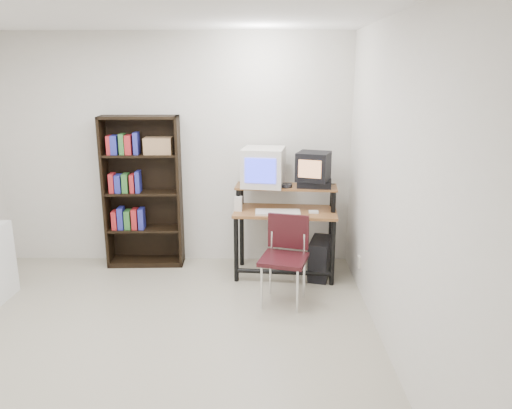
{
  "coord_description": "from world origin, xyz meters",
  "views": [
    {
      "loc": [
        0.99,
        -3.61,
        2.18
      ],
      "look_at": [
        0.94,
        1.1,
        0.92
      ],
      "focal_mm": 35.0,
      "sensor_mm": 36.0,
      "label": 1
    }
  ],
  "objects_px": {
    "crt_monitor": "(263,167)",
    "pc_tower": "(320,258)",
    "computer_desk": "(285,215)",
    "school_chair": "(285,250)",
    "crt_tv": "(313,166)",
    "bookshelf": "(143,190)"
  },
  "relations": [
    {
      "from": "computer_desk",
      "to": "school_chair",
      "type": "xyz_separation_m",
      "value": [
        -0.03,
        -0.66,
        -0.16
      ]
    },
    {
      "from": "crt_monitor",
      "to": "bookshelf",
      "type": "relative_size",
      "value": 0.29
    },
    {
      "from": "crt_monitor",
      "to": "pc_tower",
      "type": "bearing_deg",
      "value": -10.11
    },
    {
      "from": "crt_monitor",
      "to": "bookshelf",
      "type": "distance_m",
      "value": 1.4
    },
    {
      "from": "pc_tower",
      "to": "school_chair",
      "type": "distance_m",
      "value": 0.78
    },
    {
      "from": "crt_monitor",
      "to": "computer_desk",
      "type": "bearing_deg",
      "value": -22.41
    },
    {
      "from": "computer_desk",
      "to": "crt_tv",
      "type": "bearing_deg",
      "value": 13.99
    },
    {
      "from": "computer_desk",
      "to": "bookshelf",
      "type": "height_order",
      "value": "bookshelf"
    },
    {
      "from": "crt_tv",
      "to": "bookshelf",
      "type": "distance_m",
      "value": 1.93
    },
    {
      "from": "crt_monitor",
      "to": "bookshelf",
      "type": "height_order",
      "value": "bookshelf"
    },
    {
      "from": "crt_monitor",
      "to": "crt_tv",
      "type": "bearing_deg",
      "value": -1.74
    },
    {
      "from": "crt_tv",
      "to": "crt_monitor",
      "type": "bearing_deg",
      "value": -171.45
    },
    {
      "from": "computer_desk",
      "to": "pc_tower",
      "type": "distance_m",
      "value": 0.6
    },
    {
      "from": "computer_desk",
      "to": "bookshelf",
      "type": "bearing_deg",
      "value": 174.26
    },
    {
      "from": "crt_tv",
      "to": "pc_tower",
      "type": "bearing_deg",
      "value": -32.42
    },
    {
      "from": "crt_tv",
      "to": "bookshelf",
      "type": "bearing_deg",
      "value": -168.6
    },
    {
      "from": "crt_monitor",
      "to": "school_chair",
      "type": "xyz_separation_m",
      "value": [
        0.21,
        -0.81,
        -0.66
      ]
    },
    {
      "from": "pc_tower",
      "to": "school_chair",
      "type": "bearing_deg",
      "value": -109.78
    },
    {
      "from": "computer_desk",
      "to": "crt_tv",
      "type": "xyz_separation_m",
      "value": [
        0.29,
        0.05,
        0.53
      ]
    },
    {
      "from": "bookshelf",
      "to": "crt_tv",
      "type": "bearing_deg",
      "value": -9.96
    },
    {
      "from": "crt_tv",
      "to": "computer_desk",
      "type": "bearing_deg",
      "value": -151.85
    },
    {
      "from": "computer_desk",
      "to": "pc_tower",
      "type": "height_order",
      "value": "computer_desk"
    }
  ]
}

